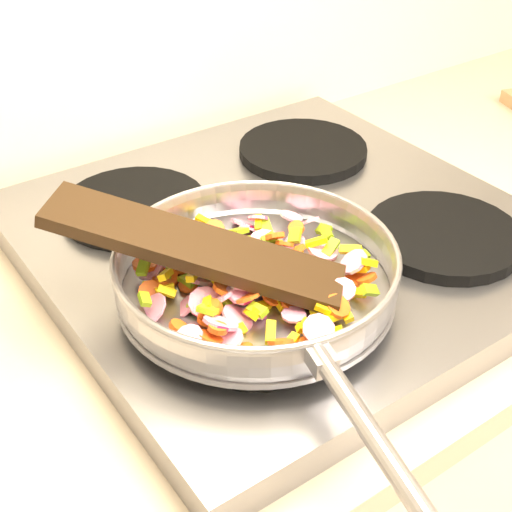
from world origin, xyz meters
TOP-DOWN VIEW (x-y plane):
  - cooktop at (-0.70, 1.67)m, footprint 0.60×0.60m
  - grate_fl at (-0.84, 1.52)m, footprint 0.19×0.19m
  - grate_fr at (-0.56, 1.52)m, footprint 0.19×0.19m
  - grate_bl at (-0.84, 1.81)m, footprint 0.19×0.19m
  - grate_br at (-0.56, 1.81)m, footprint 0.19×0.19m
  - saute_pan at (-0.82, 1.56)m, footprint 0.34×0.50m
  - vegetable_heap at (-0.83, 1.57)m, footprint 0.26×0.27m
  - wooden_spatula at (-0.87, 1.59)m, footprint 0.27×0.27m

SIDE VIEW (x-z plane):
  - cooktop at x=-0.70m, z-range 0.90..0.94m
  - grate_fl at x=-0.84m, z-range 0.94..0.96m
  - grate_fr at x=-0.56m, z-range 0.94..0.96m
  - grate_bl at x=-0.84m, z-range 0.94..0.96m
  - grate_br at x=-0.56m, z-range 0.94..0.96m
  - vegetable_heap at x=-0.83m, z-range 0.95..1.00m
  - saute_pan at x=-0.82m, z-range 0.96..1.01m
  - wooden_spatula at x=-0.87m, z-range 0.97..1.06m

